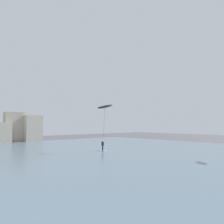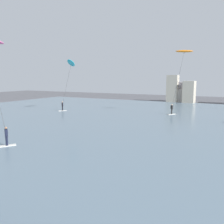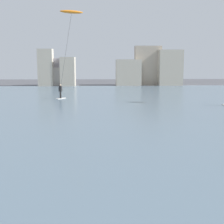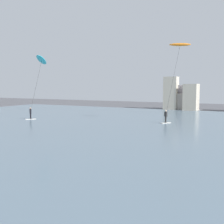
{
  "view_description": "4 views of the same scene",
  "coord_description": "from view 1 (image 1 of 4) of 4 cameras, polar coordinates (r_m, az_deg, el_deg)",
  "views": [
    {
      "loc": [
        -9.04,
        3.1,
        4.41
      ],
      "look_at": [
        0.99,
        13.94,
        5.14
      ],
      "focal_mm": 36.94,
      "sensor_mm": 36.0,
      "label": 1
    },
    {
      "loc": [
        6.59,
        0.44,
        5.78
      ],
      "look_at": [
        -0.37,
        13.69,
        3.62
      ],
      "focal_mm": 37.96,
      "sensor_mm": 36.0,
      "label": 2
    },
    {
      "loc": [
        2.04,
        1.11,
        4.25
      ],
      "look_at": [
        2.66,
        14.73,
        2.09
      ],
      "focal_mm": 50.89,
      "sensor_mm": 36.0,
      "label": 3
    },
    {
      "loc": [
        7.58,
        3.1,
        4.85
      ],
      "look_at": [
        2.55,
        13.04,
        3.78
      ],
      "focal_mm": 45.06,
      "sensor_mm": 36.0,
      "label": 4
    }
  ],
  "objects": [
    {
      "name": "water_bay",
      "position": [
        29.65,
        -25.03,
        -11.03
      ],
      "size": [
        84.0,
        52.0,
        0.1
      ],
      "primitive_type": "cube",
      "color": "slate",
      "rests_on": "ground"
    },
    {
      "name": "kitesurfer_black",
      "position": [
        38.48,
        -1.8,
        0.34
      ],
      "size": [
        3.69,
        3.05,
        7.74
      ],
      "color": "silver",
      "rests_on": "water_bay"
    }
  ]
}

